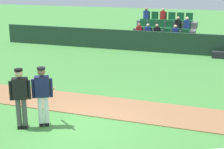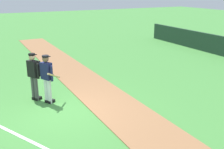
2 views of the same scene
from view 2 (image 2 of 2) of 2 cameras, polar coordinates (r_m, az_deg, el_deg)
The scene contains 4 objects.
ground_plane at distance 9.30m, azimuth -10.49°, elevation -7.72°, with size 80.00×80.00×0.00m, color #42843A.
infield_dirt_path at distance 9.90m, azimuth -0.43°, elevation -5.69°, with size 28.00×1.85×0.03m, color #936642.
batter_navy_jersey at distance 9.76m, azimuth -13.50°, elevation -0.57°, with size 0.74×0.70×1.76m.
umpire_home_plate at distance 10.15m, azimuth -16.12°, elevation 0.12°, with size 0.54×0.45×1.76m.
Camera 2 is at (8.10, -2.30, 3.96)m, focal length 43.44 mm.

